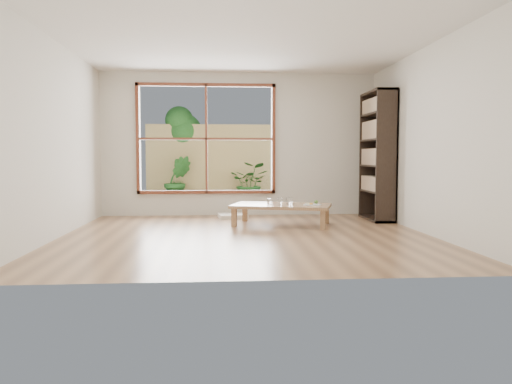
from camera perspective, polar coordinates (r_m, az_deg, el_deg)
ground at (r=6.83m, az=-1.08°, el=-4.99°), size 5.00×5.00×0.00m
low_table at (r=7.84m, az=2.93°, el=-1.70°), size 1.69×1.25×0.33m
floor_cushion at (r=8.79m, az=-2.71°, el=-2.74°), size 0.54×0.54×0.07m
bookshelf at (r=8.70m, az=13.71°, el=4.01°), size 0.35×0.98×2.17m
glass_tall at (r=7.68m, az=2.78°, el=-1.06°), size 0.07×0.07×0.12m
glass_mid at (r=7.79m, az=3.71°, el=-1.05°), size 0.07×0.07×0.11m
glass_short at (r=7.99m, az=3.92°, el=-0.95°), size 0.08×0.08×0.10m
glass_small at (r=7.94m, az=1.52°, el=-1.04°), size 0.06×0.06×0.08m
food_tray at (r=7.71m, az=6.54°, el=-1.37°), size 0.30×0.26×0.08m
deck at (r=10.35m, az=-5.48°, el=-1.93°), size 2.80×2.00×0.05m
garden_bench at (r=10.03m, az=-6.03°, el=-0.31°), size 1.16×0.57×0.35m
bamboo_fence at (r=11.30m, az=-5.40°, el=3.14°), size 2.80×0.06×1.80m
shrub_right at (r=11.12m, az=-0.64°, el=1.03°), size 0.99×0.91×0.93m
shrub_left at (r=11.01m, az=-8.96°, el=1.31°), size 0.65×0.56×1.07m
garden_tree at (r=11.65m, az=-8.75°, el=6.71°), size 1.04×0.85×2.22m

